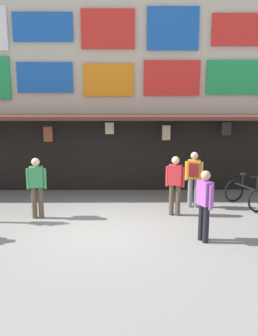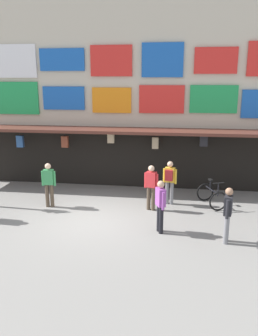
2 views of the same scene
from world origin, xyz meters
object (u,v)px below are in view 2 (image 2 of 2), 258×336
Objects in this scene: pedestrian_in_yellow at (151,185)px; pedestrian_in_red at (228,212)px; pedestrian_in_black at (49,181)px; bicycle_parked at (212,196)px; pedestrian_in_blue at (170,179)px; pedestrian_in_purple at (160,204)px.

pedestrian_in_yellow and pedestrian_in_red have the same top height.
pedestrian_in_red is 6.52m from pedestrian_in_black.
pedestrian_in_red reaches higher than bicycle_parked.
bicycle_parked is at bearing 8.95° from pedestrian_in_black.
bicycle_parked is at bearing 18.75° from pedestrian_in_yellow.
pedestrian_in_black is (-4.43, -0.89, 0.00)m from pedestrian_in_blue.
pedestrian_in_red is (2.39, -2.29, 0.00)m from pedestrian_in_yellow.
bicycle_parked is 0.80× the size of pedestrian_in_red.
pedestrian_in_black is at bearing 161.21° from pedestrian_in_red.
pedestrian_in_black is (-3.78, -0.19, 0.04)m from pedestrian_in_yellow.
pedestrian_in_blue is 2.58m from pedestrian_in_purple.
pedestrian_in_blue and pedestrian_in_red have the same top height.
pedestrian_in_black is (-6.02, -0.95, 0.59)m from bicycle_parked.
bicycle_parked is at bearing 1.93° from pedestrian_in_blue.
pedestrian_in_yellow is at bearing -132.32° from pedestrian_in_blue.
pedestrian_in_purple is 1.91m from pedestrian_in_yellow.
pedestrian_in_yellow is 3.31m from pedestrian_in_red.
pedestrian_in_red is at bearing -43.75° from pedestrian_in_yellow.
pedestrian_in_yellow is at bearing 136.25° from pedestrian_in_red.
pedestrian_in_purple is at bearing -76.95° from pedestrian_in_yellow.
pedestrian_in_blue is 1.00× the size of pedestrian_in_purple.
pedestrian_in_blue and pedestrian_in_purple have the same top height.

